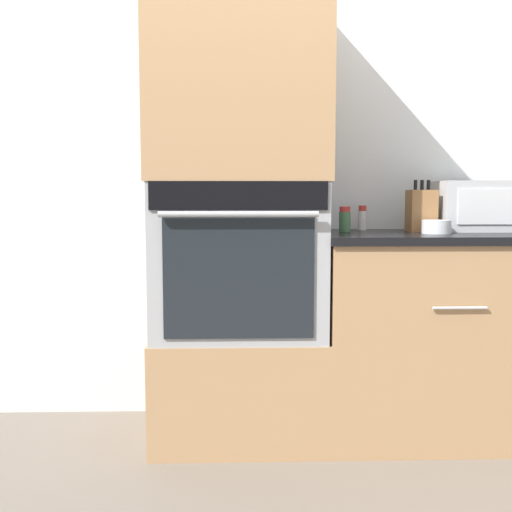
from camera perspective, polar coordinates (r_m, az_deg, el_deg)
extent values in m
plane|color=#6B6056|center=(2.62, 7.17, -18.84)|extent=(12.00, 12.00, 0.00)
cube|color=silver|center=(3.01, 5.62, 8.77)|extent=(8.00, 0.05, 2.50)
cube|color=#A87F56|center=(2.79, -1.63, -12.00)|extent=(0.76, 0.60, 0.48)
cube|color=#9EA0A5|center=(2.67, -1.66, -0.19)|extent=(0.73, 0.59, 0.67)
cube|color=black|center=(2.36, -1.68, 5.77)|extent=(0.70, 0.01, 0.11)
cube|color=orange|center=(2.35, -1.68, 5.77)|extent=(0.09, 0.00, 0.03)
cube|color=black|center=(2.38, -1.66, -2.05)|extent=(0.60, 0.01, 0.49)
cylinder|color=#9EA0A5|center=(2.33, -1.67, 4.01)|extent=(0.62, 0.02, 0.02)
cube|color=#A87F56|center=(2.70, -1.71, 16.16)|extent=(0.76, 0.60, 0.86)
cube|color=#A87F56|center=(2.87, 16.52, -7.45)|extent=(1.02, 0.60, 0.89)
cube|color=black|center=(2.81, 16.79, 1.79)|extent=(1.04, 0.63, 0.03)
cylinder|color=#B7B7BC|center=(2.55, 18.84, -4.71)|extent=(0.22, 0.01, 0.01)
cube|color=#B2B5BA|center=(3.00, 20.44, 4.47)|extent=(0.40, 0.27, 0.23)
cube|color=silver|center=(2.86, 21.02, 4.41)|extent=(0.25, 0.01, 0.16)
cube|color=olive|center=(2.86, 15.46, 4.17)|extent=(0.12, 0.12, 0.19)
cylinder|color=black|center=(2.85, 14.95, 6.55)|extent=(0.02, 0.02, 0.04)
cylinder|color=black|center=(2.86, 15.53, 6.53)|extent=(0.02, 0.02, 0.04)
cylinder|color=black|center=(2.87, 16.10, 6.52)|extent=(0.02, 0.02, 0.04)
cylinder|color=silver|center=(2.74, 16.81, 2.68)|extent=(0.13, 0.13, 0.06)
cylinder|color=silver|center=(2.93, 10.09, 3.35)|extent=(0.04, 0.04, 0.09)
cylinder|color=red|center=(2.93, 10.11, 4.50)|extent=(0.04, 0.04, 0.03)
cylinder|color=#427047|center=(2.80, 8.44, 3.24)|extent=(0.05, 0.05, 0.09)
cylinder|color=red|center=(2.79, 8.46, 4.43)|extent=(0.05, 0.05, 0.03)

